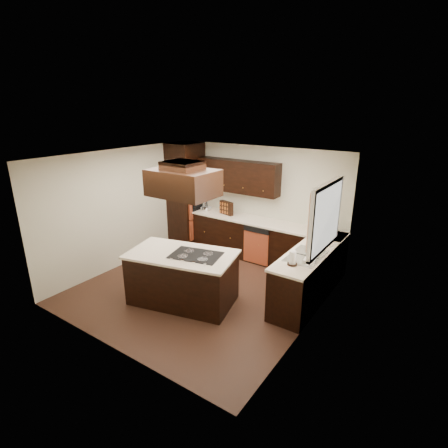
{
  "coord_description": "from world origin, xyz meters",
  "views": [
    {
      "loc": [
        3.68,
        -4.67,
        3.31
      ],
      "look_at": [
        0.1,
        0.6,
        1.15
      ],
      "focal_mm": 28.0,
      "sensor_mm": 36.0,
      "label": 1
    }
  ],
  "objects_px": {
    "oven_column": "(186,202)",
    "spice_rack": "(226,208)",
    "island": "(183,278)",
    "range_hood": "(183,183)"
  },
  "relations": [
    {
      "from": "range_hood",
      "to": "spice_rack",
      "type": "bearing_deg",
      "value": 107.4
    },
    {
      "from": "spice_rack",
      "to": "range_hood",
      "type": "bearing_deg",
      "value": -58.9
    },
    {
      "from": "oven_column",
      "to": "island",
      "type": "bearing_deg",
      "value": -51.76
    },
    {
      "from": "island",
      "to": "spice_rack",
      "type": "height_order",
      "value": "spice_rack"
    },
    {
      "from": "oven_column",
      "to": "spice_rack",
      "type": "bearing_deg",
      "value": 3.12
    },
    {
      "from": "oven_column",
      "to": "island",
      "type": "relative_size",
      "value": 1.2
    },
    {
      "from": "oven_column",
      "to": "island",
      "type": "height_order",
      "value": "oven_column"
    },
    {
      "from": "oven_column",
      "to": "range_hood",
      "type": "bearing_deg",
      "value": -50.26
    },
    {
      "from": "island",
      "to": "range_hood",
      "type": "height_order",
      "value": "range_hood"
    },
    {
      "from": "oven_column",
      "to": "spice_rack",
      "type": "xyz_separation_m",
      "value": [
        1.15,
        0.06,
        0.02
      ]
    }
  ]
}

